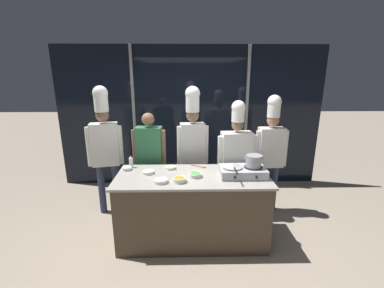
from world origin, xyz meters
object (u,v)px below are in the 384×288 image
(stock_pot, at_px, (254,161))
(prep_bowl_ginger, at_px, (170,167))
(frying_pan, at_px, (233,165))
(person_guest, at_px, (150,155))
(chef_sous, at_px, (193,139))
(prep_bowl_carrots, at_px, (179,179))
(chef_line, at_px, (236,153))
(chef_head, at_px, (105,141))
(prep_bowl_chicken, at_px, (161,181))
(portable_stove, at_px, (243,171))
(serving_spoon_slotted, at_px, (201,167))
(squeeze_bottle_clear, at_px, (131,162))
(prep_bowl_onion, at_px, (127,168))
(chef_pastry, at_px, (271,145))
(prep_bowl_bean_sprouts, at_px, (148,172))
(prep_bowl_scallions, at_px, (195,175))

(stock_pot, relative_size, prep_bowl_ginger, 1.56)
(frying_pan, xyz_separation_m, person_guest, (-1.14, 0.67, -0.07))
(prep_bowl_ginger, relative_size, chef_sous, 0.07)
(prep_bowl_ginger, relative_size, prep_bowl_carrots, 0.93)
(stock_pot, bearing_deg, frying_pan, -179.05)
(chef_sous, height_order, chef_line, chef_sous)
(frying_pan, height_order, chef_head, chef_head)
(frying_pan, relative_size, prep_bowl_chicken, 2.71)
(portable_stove, bearing_deg, serving_spoon_slotted, 147.48)
(squeeze_bottle_clear, height_order, chef_sous, chef_sous)
(serving_spoon_slotted, bearing_deg, stock_pot, -26.84)
(prep_bowl_carrots, bearing_deg, prep_bowl_onion, 150.11)
(squeeze_bottle_clear, xyz_separation_m, chef_pastry, (2.09, 0.43, 0.11))
(prep_bowl_carrots, xyz_separation_m, chef_pastry, (1.40, 0.94, 0.15))
(chef_head, bearing_deg, prep_bowl_bean_sprouts, 127.22)
(prep_bowl_chicken, height_order, chef_line, chef_line)
(chef_line, bearing_deg, stock_pot, 92.07)
(prep_bowl_ginger, bearing_deg, portable_stove, -15.89)
(squeeze_bottle_clear, height_order, chef_head, chef_head)
(prep_bowl_chicken, height_order, prep_bowl_bean_sprouts, prep_bowl_chicken)
(prep_bowl_bean_sprouts, bearing_deg, prep_bowl_ginger, 31.02)
(prep_bowl_chicken, distance_m, prep_bowl_carrots, 0.22)
(prep_bowl_ginger, height_order, person_guest, person_guest)
(stock_pot, bearing_deg, prep_bowl_ginger, 165.99)
(frying_pan, height_order, chef_pastry, chef_pastry)
(prep_bowl_chicken, relative_size, person_guest, 0.10)
(prep_bowl_ginger, distance_m, prep_bowl_scallions, 0.44)
(prep_bowl_ginger, relative_size, chef_pastry, 0.08)
(prep_bowl_bean_sprouts, xyz_separation_m, chef_pastry, (1.81, 0.67, 0.16))
(person_guest, bearing_deg, prep_bowl_carrots, 123.16)
(prep_bowl_onion, bearing_deg, squeeze_bottle_clear, 71.96)
(stock_pot, height_order, chef_pastry, chef_pastry)
(prep_bowl_ginger, relative_size, chef_head, 0.07)
(chef_sous, relative_size, chef_pastry, 1.07)
(portable_stove, distance_m, prep_bowl_carrots, 0.82)
(stock_pot, height_order, prep_bowl_onion, stock_pot)
(prep_bowl_bean_sprouts, relative_size, person_guest, 0.09)
(squeeze_bottle_clear, bearing_deg, chef_head, 138.71)
(prep_bowl_ginger, bearing_deg, prep_bowl_chicken, -100.53)
(prep_bowl_onion, bearing_deg, chef_head, 130.30)
(prep_bowl_onion, height_order, prep_bowl_chicken, prep_bowl_chicken)
(squeeze_bottle_clear, relative_size, person_guest, 0.10)
(prep_bowl_ginger, distance_m, serving_spoon_slotted, 0.43)
(squeeze_bottle_clear, bearing_deg, serving_spoon_slotted, -0.88)
(chef_line, bearing_deg, chef_head, -8.75)
(prep_bowl_carrots, bearing_deg, chef_pastry, 34.01)
(prep_bowl_chicken, relative_size, serving_spoon_slotted, 0.76)
(stock_pot, height_order, chef_sous, chef_sous)
(chef_line, bearing_deg, serving_spoon_slotted, 25.26)
(prep_bowl_carrots, height_order, chef_line, chef_line)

